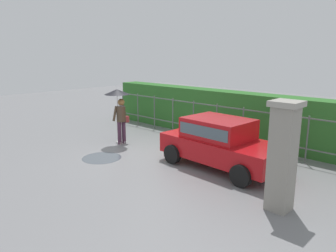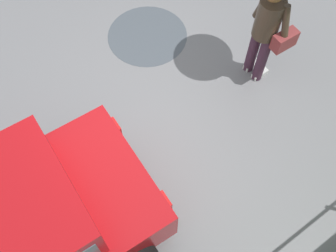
% 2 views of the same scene
% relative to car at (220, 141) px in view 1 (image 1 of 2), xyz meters
% --- Properties ---
extents(ground_plane, '(40.00, 40.00, 0.00)m').
position_rel_car_xyz_m(ground_plane, '(-2.46, -0.60, -0.80)').
color(ground_plane, slate).
extents(car, '(3.80, 2.00, 1.48)m').
position_rel_car_xyz_m(car, '(0.00, 0.00, 0.00)').
color(car, '#B71116').
rests_on(car, ground).
extents(pedestrian, '(0.93, 0.93, 2.07)m').
position_rel_car_xyz_m(pedestrian, '(-4.22, -0.49, 0.70)').
color(pedestrian, '#47283D').
rests_on(pedestrian, ground).
extents(gate_pillar, '(0.60, 0.60, 2.42)m').
position_rel_car_xyz_m(gate_pillar, '(2.53, -1.38, 0.44)').
color(gate_pillar, gray).
rests_on(gate_pillar, ground).
extents(fence_section, '(11.45, 0.05, 1.50)m').
position_rel_car_xyz_m(fence_section, '(-1.67, 2.17, 0.02)').
color(fence_section, '#59605B').
rests_on(fence_section, ground).
extents(hedge_row, '(12.40, 0.90, 1.90)m').
position_rel_car_xyz_m(hedge_row, '(-1.67, 3.04, 0.15)').
color(hedge_row, '#2D6B28').
rests_on(hedge_row, ground).
extents(puddle_near, '(1.29, 1.29, 0.00)m').
position_rel_car_xyz_m(puddle_near, '(-3.28, -2.00, -0.80)').
color(puddle_near, '#4C545B').
rests_on(puddle_near, ground).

